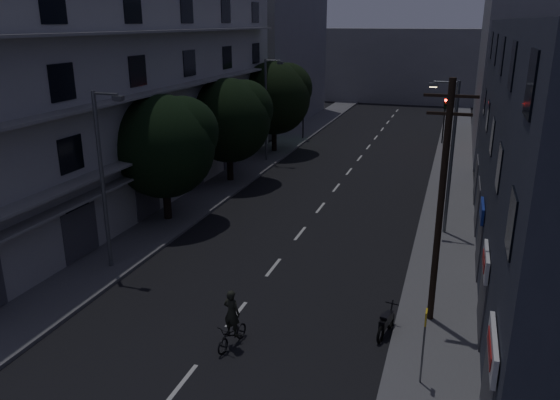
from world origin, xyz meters
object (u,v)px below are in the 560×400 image
Objects in this scene: bus_stop_sign at (424,334)px; motorcycle at (386,323)px; cyclist at (232,328)px; utility_pole at (441,201)px.

bus_stop_sign is 1.45× the size of motorcycle.
utility_pole is at bearing 42.05° from cyclist.
bus_stop_sign reaches higher than cyclist.
utility_pole is 5.08m from bus_stop_sign.
bus_stop_sign is (-0.05, -4.11, -2.98)m from utility_pole.
utility_pole is at bearing 89.34° from bus_stop_sign.
utility_pole reaches higher than bus_stop_sign.
cyclist is at bearing 177.83° from bus_stop_sign.
bus_stop_sign is at bearing 9.15° from cyclist.
motorcycle is 5.60m from cyclist.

